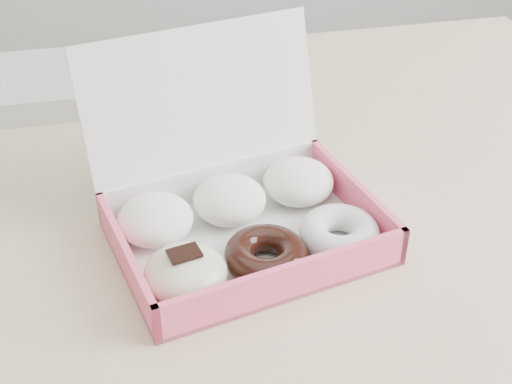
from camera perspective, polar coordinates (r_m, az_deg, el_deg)
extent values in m
cube|color=tan|center=(0.89, -2.59, 0.47)|extent=(1.20, 0.80, 0.04)
cylinder|color=tan|center=(1.54, 15.81, -1.29)|extent=(0.05, 0.05, 0.71)
cube|color=white|center=(0.77, -0.72, -4.02)|extent=(0.31, 0.25, 0.01)
cube|color=#FD597B|center=(0.69, 2.55, -7.29)|extent=(0.27, 0.06, 0.05)
cube|color=white|center=(0.83, -3.44, 0.85)|extent=(0.27, 0.06, 0.05)
cube|color=#FD597B|center=(0.72, -10.33, -5.49)|extent=(0.05, 0.20, 0.05)
cube|color=#FD597B|center=(0.81, 7.84, -0.42)|extent=(0.05, 0.20, 0.05)
cube|color=white|center=(0.80, -4.17, 6.11)|extent=(0.28, 0.12, 0.19)
ellipsoid|color=white|center=(0.76, -8.06, -2.18)|extent=(0.10, 0.10, 0.05)
ellipsoid|color=white|center=(0.79, -2.13, -0.62)|extent=(0.10, 0.10, 0.05)
ellipsoid|color=white|center=(0.82, 3.41, 0.85)|extent=(0.10, 0.10, 0.05)
ellipsoid|color=beige|center=(0.69, -5.64, -6.46)|extent=(0.10, 0.10, 0.05)
cube|color=black|center=(0.68, -5.76, -4.90)|extent=(0.03, 0.03, 0.00)
torus|color=black|center=(0.72, 0.80, -5.07)|extent=(0.10, 0.10, 0.03)
torus|color=white|center=(0.76, 6.68, -3.28)|extent=(0.10, 0.10, 0.03)
cube|color=beige|center=(1.10, -18.31, 8.00)|extent=(0.23, 0.18, 0.04)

